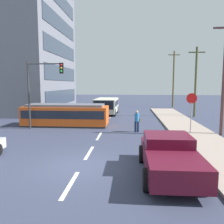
{
  "coord_description": "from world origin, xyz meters",
  "views": [
    {
      "loc": [
        2.16,
        -9.97,
        3.68
      ],
      "look_at": [
        0.7,
        8.86,
        1.39
      ],
      "focal_mm": 37.1,
      "sensor_mm": 36.0,
      "label": 1
    }
  ],
  "objects_px": {
    "traffic_light_mast": "(42,82)",
    "streetcar_tram": "(66,115)",
    "city_bus": "(106,105)",
    "parked_sedan_mid": "(59,113)",
    "utility_pole_near": "(224,76)",
    "utility_pole_mid": "(196,81)",
    "pedestrian_crossing": "(137,120)",
    "stop_sign": "(192,104)",
    "pickup_truck_parked": "(169,155)",
    "utility_pole_far": "(173,78)"
  },
  "relations": [
    {
      "from": "streetcar_tram",
      "to": "city_bus",
      "type": "height_order",
      "value": "streetcar_tram"
    },
    {
      "from": "utility_pole_mid",
      "to": "parked_sedan_mid",
      "type": "bearing_deg",
      "value": -169.02
    },
    {
      "from": "streetcar_tram",
      "to": "utility_pole_mid",
      "type": "distance_m",
      "value": 14.98
    },
    {
      "from": "utility_pole_near",
      "to": "stop_sign",
      "type": "bearing_deg",
      "value": 170.06
    },
    {
      "from": "pickup_truck_parked",
      "to": "streetcar_tram",
      "type": "bearing_deg",
      "value": 124.2
    },
    {
      "from": "utility_pole_near",
      "to": "utility_pole_mid",
      "type": "relative_size",
      "value": 1.04
    },
    {
      "from": "traffic_light_mast",
      "to": "utility_pole_mid",
      "type": "height_order",
      "value": "utility_pole_mid"
    },
    {
      "from": "traffic_light_mast",
      "to": "stop_sign",
      "type": "bearing_deg",
      "value": -4.8
    },
    {
      "from": "stop_sign",
      "to": "utility_pole_far",
      "type": "xyz_separation_m",
      "value": [
        2.34,
        20.31,
        2.4
      ]
    },
    {
      "from": "pedestrian_crossing",
      "to": "parked_sedan_mid",
      "type": "relative_size",
      "value": 0.39
    },
    {
      "from": "pickup_truck_parked",
      "to": "traffic_light_mast",
      "type": "distance_m",
      "value": 12.89
    },
    {
      "from": "pedestrian_crossing",
      "to": "utility_pole_far",
      "type": "relative_size",
      "value": 0.19
    },
    {
      "from": "traffic_light_mast",
      "to": "utility_pole_near",
      "type": "xyz_separation_m",
      "value": [
        13.67,
        -1.34,
        0.41
      ]
    },
    {
      "from": "utility_pole_near",
      "to": "utility_pole_far",
      "type": "xyz_separation_m",
      "value": [
        0.28,
        20.67,
        0.36
      ]
    },
    {
      "from": "utility_pole_mid",
      "to": "city_bus",
      "type": "bearing_deg",
      "value": 173.37
    },
    {
      "from": "city_bus",
      "to": "parked_sedan_mid",
      "type": "bearing_deg",
      "value": -138.85
    },
    {
      "from": "pedestrian_crossing",
      "to": "traffic_light_mast",
      "type": "bearing_deg",
      "value": 175.17
    },
    {
      "from": "city_bus",
      "to": "traffic_light_mast",
      "type": "bearing_deg",
      "value": -113.68
    },
    {
      "from": "utility_pole_near",
      "to": "utility_pole_far",
      "type": "bearing_deg",
      "value": 89.23
    },
    {
      "from": "pickup_truck_parked",
      "to": "stop_sign",
      "type": "relative_size",
      "value": 1.74
    },
    {
      "from": "city_bus",
      "to": "traffic_light_mast",
      "type": "distance_m",
      "value": 10.92
    },
    {
      "from": "pickup_truck_parked",
      "to": "traffic_light_mast",
      "type": "bearing_deg",
      "value": 134.01
    },
    {
      "from": "utility_pole_near",
      "to": "utility_pole_far",
      "type": "relative_size",
      "value": 0.92
    },
    {
      "from": "city_bus",
      "to": "parked_sedan_mid",
      "type": "distance_m",
      "value": 6.19
    },
    {
      "from": "pedestrian_crossing",
      "to": "utility_pole_near",
      "type": "height_order",
      "value": "utility_pole_near"
    },
    {
      "from": "parked_sedan_mid",
      "to": "traffic_light_mast",
      "type": "relative_size",
      "value": 0.78
    },
    {
      "from": "city_bus",
      "to": "utility_pole_mid",
      "type": "xyz_separation_m",
      "value": [
        10.18,
        -1.18,
        2.97
      ]
    },
    {
      "from": "stop_sign",
      "to": "city_bus",
      "type": "bearing_deg",
      "value": 124.62
    },
    {
      "from": "traffic_light_mast",
      "to": "streetcar_tram",
      "type": "bearing_deg",
      "value": 48.91
    },
    {
      "from": "city_bus",
      "to": "pickup_truck_parked",
      "type": "distance_m",
      "value": 19.22
    },
    {
      "from": "traffic_light_mast",
      "to": "utility_pole_mid",
      "type": "distance_m",
      "value": 16.75
    },
    {
      "from": "pedestrian_crossing",
      "to": "utility_pole_far",
      "type": "xyz_separation_m",
      "value": [
        6.3,
        19.98,
        3.65
      ]
    },
    {
      "from": "stop_sign",
      "to": "utility_pole_far",
      "type": "height_order",
      "value": "utility_pole_far"
    },
    {
      "from": "streetcar_tram",
      "to": "pickup_truck_parked",
      "type": "height_order",
      "value": "streetcar_tram"
    },
    {
      "from": "pedestrian_crossing",
      "to": "utility_pole_near",
      "type": "relative_size",
      "value": 0.21
    },
    {
      "from": "parked_sedan_mid",
      "to": "traffic_light_mast",
      "type": "bearing_deg",
      "value": -85.97
    },
    {
      "from": "streetcar_tram",
      "to": "pickup_truck_parked",
      "type": "distance_m",
      "value": 12.91
    },
    {
      "from": "city_bus",
      "to": "parked_sedan_mid",
      "type": "relative_size",
      "value": 1.26
    },
    {
      "from": "traffic_light_mast",
      "to": "utility_pole_far",
      "type": "bearing_deg",
      "value": 54.2
    },
    {
      "from": "pickup_truck_parked",
      "to": "parked_sedan_mid",
      "type": "bearing_deg",
      "value": 121.87
    },
    {
      "from": "city_bus",
      "to": "parked_sedan_mid",
      "type": "xyz_separation_m",
      "value": [
        -4.64,
        -4.06,
        -0.47
      ]
    },
    {
      "from": "city_bus",
      "to": "utility_pole_far",
      "type": "height_order",
      "value": "utility_pole_far"
    },
    {
      "from": "streetcar_tram",
      "to": "pedestrian_crossing",
      "type": "height_order",
      "value": "streetcar_tram"
    },
    {
      "from": "pedestrian_crossing",
      "to": "utility_pole_far",
      "type": "height_order",
      "value": "utility_pole_far"
    },
    {
      "from": "streetcar_tram",
      "to": "parked_sedan_mid",
      "type": "distance_m",
      "value": 4.39
    },
    {
      "from": "utility_pole_far",
      "to": "traffic_light_mast",
      "type": "bearing_deg",
      "value": -125.8
    },
    {
      "from": "utility_pole_far",
      "to": "stop_sign",
      "type": "bearing_deg",
      "value": -96.57
    },
    {
      "from": "pedestrian_crossing",
      "to": "stop_sign",
      "type": "xyz_separation_m",
      "value": [
        3.96,
        -0.33,
        1.25
      ]
    },
    {
      "from": "pedestrian_crossing",
      "to": "utility_pole_far",
      "type": "distance_m",
      "value": 21.26
    },
    {
      "from": "pedestrian_crossing",
      "to": "pickup_truck_parked",
      "type": "bearing_deg",
      "value": -82.78
    }
  ]
}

